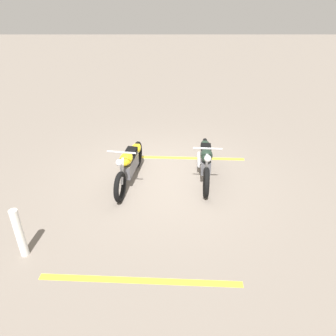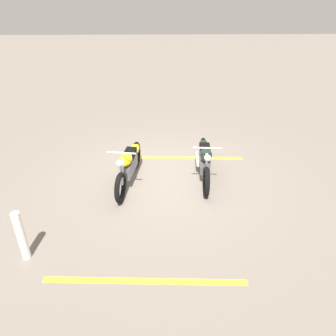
{
  "view_description": "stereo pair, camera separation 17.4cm",
  "coord_description": "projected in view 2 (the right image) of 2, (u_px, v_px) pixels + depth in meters",
  "views": [
    {
      "loc": [
        6.66,
        -0.0,
        3.94
      ],
      "look_at": [
        0.75,
        0.0,
        0.65
      ],
      "focal_mm": 33.76,
      "sensor_mm": 36.0,
      "label": 1
    },
    {
      "loc": [
        6.66,
        -0.18,
        3.94
      ],
      "look_at": [
        0.75,
        0.0,
        0.65
      ],
      "focal_mm": 33.76,
      "sensor_mm": 36.0,
      "label": 2
    }
  ],
  "objects": [
    {
      "name": "ground_plane",
      "position": [
        167.0,
        176.0,
        7.74
      ],
      "size": [
        60.0,
        60.0,
        0.0
      ],
      "primitive_type": "plane",
      "color": "slate"
    },
    {
      "name": "motorcycle_dark_foreground",
      "position": [
        204.0,
        159.0,
        7.54
      ],
      "size": [
        2.23,
        0.62,
        1.04
      ],
      "rotation": [
        0.0,
        0.0,
        -0.08
      ],
      "color": "black",
      "rests_on": "ground"
    },
    {
      "name": "motorcycle_bright_foreground",
      "position": [
        129.0,
        164.0,
        7.33
      ],
      "size": [
        2.22,
        0.64,
        1.04
      ],
      "rotation": [
        0.0,
        0.0,
        -0.15
      ],
      "color": "black",
      "rests_on": "ground"
    },
    {
      "name": "parking_stripe_mid",
      "position": [
        145.0,
        281.0,
        4.93
      ],
      "size": [
        0.28,
        3.2,
        0.01
      ],
      "primitive_type": "cube",
      "rotation": [
        0.0,
        0.0,
        1.52
      ],
      "color": "yellow",
      "rests_on": "ground"
    },
    {
      "name": "bollard_post",
      "position": [
        21.0,
        236.0,
        5.15
      ],
      "size": [
        0.14,
        0.14,
        0.93
      ],
      "primitive_type": "cylinder",
      "color": "white",
      "rests_on": "ground"
    },
    {
      "name": "parking_stripe_near",
      "position": [
        183.0,
        158.0,
        8.6
      ],
      "size": [
        0.28,
        3.2,
        0.01
      ],
      "primitive_type": "cube",
      "rotation": [
        0.0,
        0.0,
        1.52
      ],
      "color": "yellow",
      "rests_on": "ground"
    }
  ]
}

